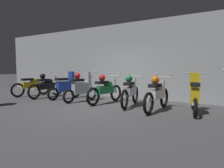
# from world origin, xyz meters

# --- Properties ---
(ground_plane) EXTENTS (80.00, 80.00, 0.00)m
(ground_plane) POSITION_xyz_m (0.00, 0.00, 0.00)
(ground_plane) COLOR #424244
(back_wall) EXTENTS (16.29, 0.30, 3.31)m
(back_wall) POSITION_xyz_m (0.00, 2.71, 1.65)
(back_wall) COLOR #9EA0A3
(back_wall) RESTS_ON ground
(motorbike_slot_0) EXTENTS (0.56, 1.94, 1.03)m
(motorbike_slot_0) POSITION_xyz_m (-4.14, 0.75, 0.49)
(motorbike_slot_0) COLOR black
(motorbike_slot_0) RESTS_ON ground
(motorbike_slot_1) EXTENTS (0.59, 1.95, 1.15)m
(motorbike_slot_1) POSITION_xyz_m (-3.11, 0.75, 0.53)
(motorbike_slot_1) COLOR black
(motorbike_slot_1) RESTS_ON ground
(motorbike_slot_2) EXTENTS (0.57, 1.67, 1.18)m
(motorbike_slot_2) POSITION_xyz_m (-2.07, 0.90, 0.52)
(motorbike_slot_2) COLOR black
(motorbike_slot_2) RESTS_ON ground
(motorbike_slot_3) EXTENTS (0.58, 1.67, 1.18)m
(motorbike_slot_3) POSITION_xyz_m (-1.03, 0.70, 0.57)
(motorbike_slot_3) COLOR black
(motorbike_slot_3) RESTS_ON ground
(motorbike_slot_4) EXTENTS (0.59, 1.94, 1.15)m
(motorbike_slot_4) POSITION_xyz_m (0.00, 0.87, 0.53)
(motorbike_slot_4) COLOR black
(motorbike_slot_4) RESTS_ON ground
(motorbike_slot_5) EXTENTS (0.58, 1.94, 1.15)m
(motorbike_slot_5) POSITION_xyz_m (1.03, 0.88, 0.53)
(motorbike_slot_5) COLOR black
(motorbike_slot_5) RESTS_ON ground
(motorbike_slot_6) EXTENTS (0.59, 1.95, 1.15)m
(motorbike_slot_6) POSITION_xyz_m (2.07, 0.62, 0.53)
(motorbike_slot_6) COLOR black
(motorbike_slot_6) RESTS_ON ground
(motorbike_slot_7) EXTENTS (0.57, 1.67, 1.18)m
(motorbike_slot_7) POSITION_xyz_m (3.10, 0.87, 0.52)
(motorbike_slot_7) COLOR black
(motorbike_slot_7) RESTS_ON ground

